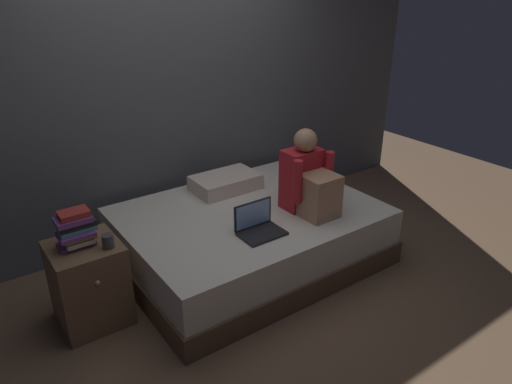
% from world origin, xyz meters
% --- Properties ---
extents(ground_plane, '(8.00, 8.00, 0.00)m').
position_xyz_m(ground_plane, '(0.00, 0.00, 0.00)').
color(ground_plane, brown).
extents(wall_back, '(5.60, 0.10, 2.70)m').
position_xyz_m(wall_back, '(0.00, 1.20, 1.35)').
color(wall_back, '#4C4F54').
rests_on(wall_back, ground_plane).
extents(bed, '(2.00, 1.50, 0.47)m').
position_xyz_m(bed, '(0.20, 0.30, 0.23)').
color(bed, brown).
rests_on(bed, ground_plane).
extents(nightstand, '(0.44, 0.46, 0.59)m').
position_xyz_m(nightstand, '(-1.10, 0.31, 0.29)').
color(nightstand, brown).
rests_on(nightstand, ground_plane).
extents(person_sitting, '(0.39, 0.44, 0.66)m').
position_xyz_m(person_sitting, '(0.57, 0.03, 0.72)').
color(person_sitting, '#B21E28').
rests_on(person_sitting, bed).
extents(laptop, '(0.32, 0.23, 0.22)m').
position_xyz_m(laptop, '(0.04, -0.04, 0.53)').
color(laptop, black).
rests_on(laptop, bed).
extents(pillow, '(0.56, 0.36, 0.13)m').
position_xyz_m(pillow, '(0.26, 0.75, 0.54)').
color(pillow, beige).
rests_on(pillow, bed).
extents(book_stack, '(0.24, 0.17, 0.24)m').
position_xyz_m(book_stack, '(-1.12, 0.32, 0.71)').
color(book_stack, '#703D84').
rests_on(book_stack, nightstand).
extents(mug, '(0.08, 0.08, 0.09)m').
position_xyz_m(mug, '(-0.97, 0.19, 0.63)').
color(mug, '#3D3D42').
rests_on(mug, nightstand).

